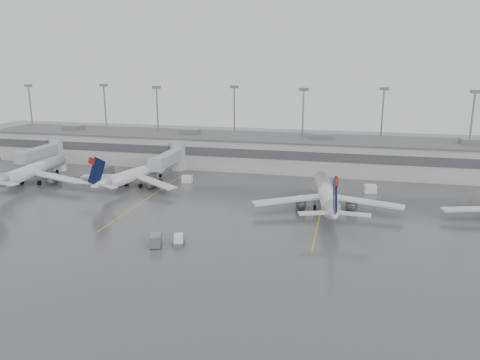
% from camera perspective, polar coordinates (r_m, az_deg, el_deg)
% --- Properties ---
extents(ground, '(260.00, 260.00, 0.00)m').
position_cam_1_polar(ground, '(69.95, -6.14, -8.64)').
color(ground, '#4F4F51').
rests_on(ground, ground).
extents(terminal, '(152.00, 17.00, 9.45)m').
position_cam_1_polar(terminal, '(122.77, 2.78, 3.50)').
color(terminal, '#A4A49F').
rests_on(terminal, ground).
extents(light_masts, '(142.40, 8.00, 20.60)m').
position_cam_1_polar(light_masts, '(127.18, 3.31, 7.45)').
color(light_masts, gray).
rests_on(light_masts, ground).
extents(jet_bridge_left, '(4.00, 17.20, 7.00)m').
position_cam_1_polar(jet_bridge_left, '(133.58, -22.42, 3.18)').
color(jet_bridge_left, '#9C9FA1').
rests_on(jet_bridge_left, ground).
extents(jet_bridge_right, '(4.00, 17.20, 7.00)m').
position_cam_1_polar(jet_bridge_right, '(116.83, -8.29, 2.65)').
color(jet_bridge_right, '#9C9FA1').
rests_on(jet_bridge_right, ground).
extents(stand_markings, '(105.25, 40.00, 0.01)m').
position_cam_1_polar(stand_markings, '(91.53, -1.17, -2.96)').
color(stand_markings, gold).
rests_on(stand_markings, ground).
extents(jet_far_left, '(27.68, 31.11, 10.06)m').
position_cam_1_polar(jet_far_left, '(115.59, -24.15, 1.03)').
color(jet_far_left, silver).
rests_on(jet_far_left, ground).
extents(jet_mid_left, '(24.54, 27.82, 9.12)m').
position_cam_1_polar(jet_mid_left, '(106.07, -12.77, 0.68)').
color(jet_mid_left, silver).
rests_on(jet_mid_left, ground).
extents(jet_mid_right, '(27.41, 30.93, 10.04)m').
position_cam_1_polar(jet_mid_right, '(88.42, 10.53, -1.73)').
color(jet_mid_right, silver).
rests_on(jet_mid_right, ground).
extents(baggage_tug, '(2.26, 2.86, 1.61)m').
position_cam_1_polar(baggage_tug, '(72.21, -7.49, -7.39)').
color(baggage_tug, white).
rests_on(baggage_tug, ground).
extents(baggage_cart, '(2.39, 3.16, 1.80)m').
position_cam_1_polar(baggage_cart, '(72.22, -10.23, -7.24)').
color(baggage_cart, slate).
rests_on(baggage_cart, ground).
extents(gse_uld_a, '(2.93, 2.21, 1.88)m').
position_cam_1_polar(gse_uld_a, '(127.45, -21.12, 1.46)').
color(gse_uld_a, white).
rests_on(gse_uld_a, ground).
extents(gse_uld_b, '(2.40, 1.73, 1.61)m').
position_cam_1_polar(gse_uld_b, '(108.30, -6.47, 0.12)').
color(gse_uld_b, white).
rests_on(gse_uld_b, ground).
extents(gse_uld_c, '(2.80, 2.26, 1.72)m').
position_cam_1_polar(gse_uld_c, '(103.05, 15.57, -1.02)').
color(gse_uld_c, white).
rests_on(gse_uld_c, ground).
extents(gse_loader, '(2.84, 3.79, 2.12)m').
position_cam_1_polar(gse_loader, '(119.11, -15.95, 1.09)').
color(gse_loader, slate).
rests_on(gse_loader, ground).
extents(cone_a, '(0.40, 0.40, 0.63)m').
position_cam_1_polar(cone_a, '(122.18, -22.58, 0.50)').
color(cone_a, orange).
rests_on(cone_a, ground).
extents(cone_b, '(0.43, 0.43, 0.68)m').
position_cam_1_polar(cone_b, '(106.39, -11.62, -0.60)').
color(cone_b, orange).
rests_on(cone_b, ground).
extents(cone_c, '(0.45, 0.45, 0.72)m').
position_cam_1_polar(cone_c, '(102.93, 8.78, -0.96)').
color(cone_c, orange).
rests_on(cone_c, ground).
extents(cone_d, '(0.45, 0.45, 0.72)m').
position_cam_1_polar(cone_d, '(104.89, 26.25, -2.02)').
color(cone_d, orange).
rests_on(cone_d, ground).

